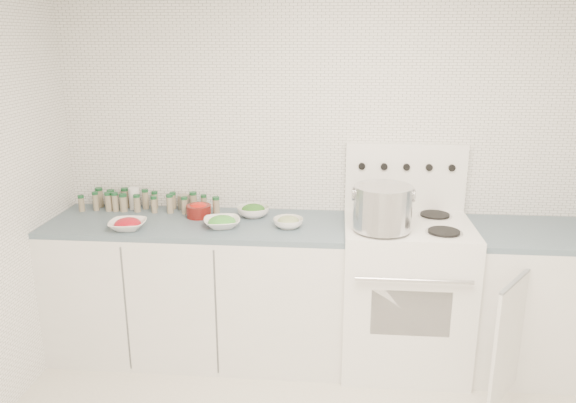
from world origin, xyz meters
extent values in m
cube|color=white|center=(0.00, 1.51, 1.25)|extent=(3.50, 0.02, 2.50)
cube|color=white|center=(-0.82, 1.19, 0.43)|extent=(1.85, 0.62, 0.86)
cube|color=#415662|center=(-0.82, 1.19, 0.88)|extent=(1.85, 0.62, 0.03)
cube|color=white|center=(0.48, 1.18, 0.46)|extent=(0.76, 0.65, 0.92)
cube|color=black|center=(0.48, 0.86, 0.50)|extent=(0.45, 0.01, 0.28)
cylinder|color=silver|center=(0.48, 0.82, 0.72)|extent=(0.65, 0.02, 0.02)
cube|color=white|center=(0.48, 1.18, 0.93)|extent=(0.76, 0.65, 0.01)
cube|color=white|center=(0.48, 1.47, 1.15)|extent=(0.76, 0.06, 0.43)
cylinder|color=silver|center=(0.30, 1.02, 0.94)|extent=(0.21, 0.21, 0.01)
cylinder|color=black|center=(0.30, 1.02, 0.94)|extent=(0.18, 0.18, 0.01)
cylinder|color=silver|center=(0.66, 1.02, 0.94)|extent=(0.21, 0.21, 0.01)
cylinder|color=black|center=(0.66, 1.02, 0.94)|extent=(0.18, 0.18, 0.01)
cylinder|color=silver|center=(0.30, 1.33, 0.94)|extent=(0.21, 0.21, 0.01)
cylinder|color=black|center=(0.30, 1.33, 0.94)|extent=(0.18, 0.18, 0.01)
cylinder|color=silver|center=(0.66, 1.33, 0.94)|extent=(0.21, 0.21, 0.01)
cylinder|color=black|center=(0.66, 1.33, 0.94)|extent=(0.18, 0.18, 0.01)
cylinder|color=black|center=(0.20, 1.44, 1.22)|extent=(0.04, 0.02, 0.04)
cylinder|color=black|center=(0.34, 1.44, 1.22)|extent=(0.04, 0.02, 0.04)
cylinder|color=black|center=(0.48, 1.44, 1.22)|extent=(0.04, 0.02, 0.04)
cylinder|color=black|center=(0.62, 1.44, 1.22)|extent=(0.04, 0.02, 0.04)
cylinder|color=black|center=(0.76, 1.44, 1.22)|extent=(0.04, 0.02, 0.04)
cube|color=white|center=(1.30, 1.19, 0.43)|extent=(0.89, 0.62, 0.86)
cube|color=#415662|center=(1.30, 1.19, 0.88)|extent=(0.89, 0.62, 0.03)
cube|color=white|center=(0.99, 0.72, 0.43)|extent=(0.25, 0.34, 0.70)
cylinder|color=silver|center=(0.31, 1.02, 1.07)|extent=(0.33, 0.33, 0.25)
cylinder|color=orange|center=(0.31, 1.02, 1.19)|extent=(0.30, 0.30, 0.03)
torus|color=silver|center=(0.14, 1.02, 1.15)|extent=(0.01, 0.08, 0.08)
torus|color=silver|center=(0.48, 1.02, 1.15)|extent=(0.01, 0.08, 0.08)
imported|color=white|center=(-1.20, 1.01, 0.93)|extent=(0.24, 0.24, 0.05)
ellipsoid|color=red|center=(-1.20, 1.01, 0.94)|extent=(0.16, 0.16, 0.07)
imported|color=white|center=(-0.64, 1.10, 0.93)|extent=(0.27, 0.27, 0.05)
ellipsoid|color=green|center=(-0.64, 1.10, 0.94)|extent=(0.16, 0.16, 0.07)
imported|color=white|center=(-0.48, 1.33, 0.93)|extent=(0.21, 0.21, 0.06)
ellipsoid|color=#255C1A|center=(-0.48, 1.33, 0.95)|extent=(0.15, 0.15, 0.07)
imported|color=white|center=(-0.24, 1.13, 0.93)|extent=(0.22, 0.22, 0.06)
ellipsoid|color=#355522|center=(-0.24, 1.13, 0.94)|extent=(0.13, 0.13, 0.06)
cylinder|color=#5C130F|center=(-0.83, 1.28, 0.94)|extent=(0.16, 0.16, 0.08)
ellipsoid|color=red|center=(-0.83, 1.28, 0.97)|extent=(0.11, 0.11, 0.06)
cylinder|color=white|center=(-1.30, 1.43, 0.97)|extent=(0.09, 0.09, 0.14)
cylinder|color=gray|center=(-0.97, 1.45, 0.95)|extent=(0.09, 0.09, 0.10)
cylinder|color=gray|center=(-1.55, 1.44, 0.96)|extent=(0.05, 0.05, 0.11)
cylinder|color=#154B26|center=(-1.55, 1.44, 1.02)|extent=(0.05, 0.05, 0.02)
cylinder|color=gray|center=(-1.46, 1.43, 0.95)|extent=(0.05, 0.05, 0.11)
cylinder|color=#154B26|center=(-1.46, 1.43, 1.02)|extent=(0.05, 0.05, 0.02)
cylinder|color=gray|center=(-1.37, 1.45, 0.96)|extent=(0.05, 0.05, 0.12)
cylinder|color=#154B26|center=(-1.37, 1.45, 1.03)|extent=(0.05, 0.05, 0.02)
cylinder|color=gray|center=(-1.23, 1.43, 0.96)|extent=(0.04, 0.04, 0.12)
cylinder|color=#154B26|center=(-1.23, 1.43, 1.03)|extent=(0.04, 0.04, 0.02)
cylinder|color=gray|center=(-1.17, 1.45, 0.95)|extent=(0.04, 0.04, 0.10)
cylinder|color=#154B26|center=(-1.17, 1.45, 1.01)|extent=(0.04, 0.04, 0.02)
cylinder|color=gray|center=(-1.04, 1.45, 0.95)|extent=(0.04, 0.04, 0.10)
cylinder|color=#154B26|center=(-1.04, 1.45, 1.01)|extent=(0.04, 0.04, 0.02)
cylinder|color=gray|center=(-0.90, 1.43, 0.95)|extent=(0.05, 0.05, 0.11)
cylinder|color=#154B26|center=(-0.90, 1.43, 1.01)|extent=(0.05, 0.05, 0.02)
cylinder|color=gray|center=(-0.83, 1.43, 0.94)|extent=(0.04, 0.04, 0.09)
cylinder|color=#154B26|center=(-0.83, 1.43, 1.00)|extent=(0.04, 0.04, 0.02)
cylinder|color=gray|center=(-1.54, 1.36, 0.95)|extent=(0.04, 0.04, 0.11)
cylinder|color=#154B26|center=(-1.54, 1.36, 1.02)|extent=(0.04, 0.04, 0.02)
cylinder|color=gray|center=(-1.45, 1.36, 0.95)|extent=(0.05, 0.05, 0.11)
cylinder|color=#154B26|center=(-1.45, 1.36, 1.02)|extent=(0.05, 0.05, 0.02)
cylinder|color=gray|center=(-1.35, 1.36, 0.95)|extent=(0.05, 0.05, 0.10)
cylinder|color=#154B26|center=(-1.35, 1.36, 1.01)|extent=(0.05, 0.05, 0.02)
cylinder|color=gray|center=(-1.26, 1.36, 0.95)|extent=(0.04, 0.04, 0.10)
cylinder|color=#154B26|center=(-1.26, 1.36, 1.01)|extent=(0.04, 0.04, 0.02)
cylinder|color=gray|center=(-1.14, 1.35, 0.95)|extent=(0.04, 0.04, 0.09)
cylinder|color=#154B26|center=(-1.14, 1.35, 1.00)|extent=(0.04, 0.04, 0.02)
cylinder|color=gray|center=(-1.04, 1.35, 0.95)|extent=(0.04, 0.04, 0.11)
cylinder|color=#154B26|center=(-1.04, 1.35, 1.02)|extent=(0.04, 0.04, 0.02)
cylinder|color=gray|center=(-0.94, 1.34, 0.95)|extent=(0.04, 0.04, 0.10)
cylinder|color=#154B26|center=(-0.94, 1.34, 1.01)|extent=(0.04, 0.04, 0.02)
cylinder|color=gray|center=(-0.73, 1.36, 0.95)|extent=(0.04, 0.04, 0.10)
cylinder|color=#154B26|center=(-0.73, 1.36, 1.01)|extent=(0.05, 0.05, 0.02)
cylinder|color=gray|center=(-1.63, 1.34, 0.95)|extent=(0.04, 0.04, 0.09)
cylinder|color=#154B26|center=(-1.63, 1.34, 1.00)|extent=(0.04, 0.04, 0.02)
cylinder|color=gray|center=(-1.41, 1.36, 0.96)|extent=(0.04, 0.04, 0.11)
cylinder|color=#154B26|center=(-1.41, 1.36, 1.02)|extent=(0.04, 0.04, 0.02)
camera|label=1|loc=(0.04, -2.07, 2.00)|focal=35.00mm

